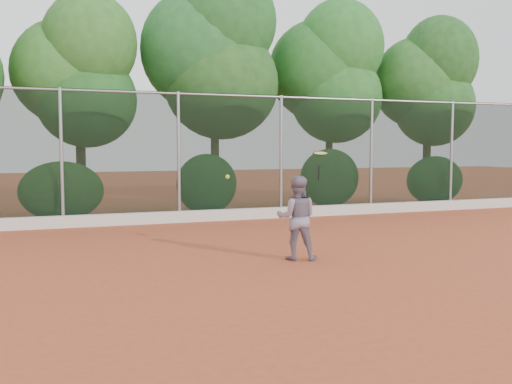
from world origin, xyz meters
name	(u,v)px	position (x,y,z in m)	size (l,w,h in m)	color
ground	(278,276)	(0.00, 0.00, 0.00)	(80.00, 80.00, 0.00)	#A54427
concrete_curb	(181,217)	(0.00, 6.82, 0.15)	(24.00, 0.20, 0.30)	beige
tennis_player	(297,218)	(0.81, 1.09, 0.76)	(0.73, 0.57, 1.51)	slate
chainlink_fence	(179,153)	(0.00, 7.00, 1.86)	(24.09, 0.09, 3.50)	black
foliage_backdrop	(145,66)	(-0.55, 8.98, 4.40)	(23.70, 3.63, 7.55)	#3E2A17
tennis_racket	(320,156)	(1.23, 1.01, 1.87)	(0.37, 0.37, 0.54)	black
tennis_ball_in_flight	(228,177)	(-0.38, 1.41, 1.50)	(0.07, 0.07, 0.07)	#C9D12F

